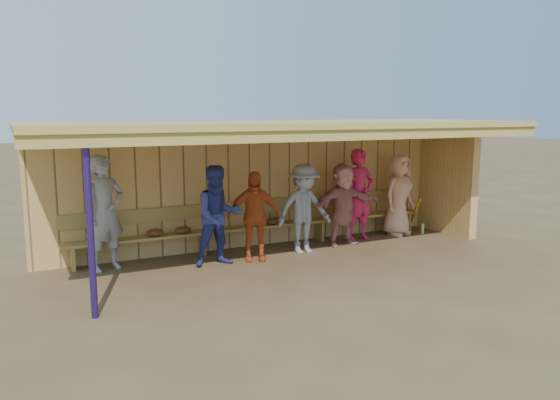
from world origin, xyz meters
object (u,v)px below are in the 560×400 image
object	(u,v)px
player_g	(359,195)
player_a	(105,213)
bench	(263,220)
player_d	(254,216)
player_e	(304,209)
player_h	(398,195)
player_c	(219,216)
player_f	(343,204)

from	to	relation	value
player_g	player_a	bearing A→B (deg)	174.13
bench	player_g	bearing A→B (deg)	-11.23
player_d	player_e	size ratio (longest dim) A/B	0.95
player_h	player_e	bearing A→B (deg)	171.58
player_c	player_f	xyz separation A→B (m)	(2.74, 0.24, -0.05)
player_g	player_h	xyz separation A→B (m)	(1.04, 0.01, -0.07)
bench	player_c	bearing A→B (deg)	-145.14
player_e	player_g	distance (m)	1.60
player_f	player_g	distance (m)	0.61
player_a	player_e	bearing A→B (deg)	-29.32
player_c	player_e	xyz separation A→B (m)	(1.75, 0.08, -0.03)
player_c	player_g	size ratio (longest dim) A/B	0.92
player_g	bench	bearing A→B (deg)	164.01
player_g	player_h	bearing A→B (deg)	-4.02
player_c	bench	xyz separation A→B (m)	(1.26, 0.87, -0.35)
player_a	bench	xyz separation A→B (m)	(3.08, 0.31, -0.46)
player_c	player_d	bearing A→B (deg)	2.67
player_c	player_g	xyz separation A→B (m)	(3.29, 0.47, 0.08)
player_a	player_c	bearing A→B (deg)	-38.83
player_c	player_e	distance (m)	1.75
player_e	player_h	bearing A→B (deg)	11.04
player_e	player_f	bearing A→B (deg)	11.65
player_f	player_h	world-z (taller)	player_h
player_f	bench	distance (m)	1.64
player_f	player_a	bearing A→B (deg)	170.71
player_a	player_g	bearing A→B (deg)	-22.57
player_d	player_h	bearing A→B (deg)	26.57
player_g	bench	world-z (taller)	player_g
player_c	player_f	world-z (taller)	player_c
player_c	player_d	xyz separation A→B (m)	(0.68, 0.01, -0.07)
player_a	player_h	size ratio (longest dim) A/B	1.11
player_a	bench	distance (m)	3.12
player_a	player_f	bearing A→B (deg)	-25.53
player_d	player_f	bearing A→B (deg)	25.65
player_a	player_h	distance (m)	6.15
player_g	player_h	world-z (taller)	player_g
player_g	player_h	size ratio (longest dim) A/B	1.08
player_f	player_d	bearing A→B (deg)	-178.78
player_c	player_g	distance (m)	3.33
player_f	bench	bearing A→B (deg)	151.84
player_d	player_h	distance (m)	3.68
player_a	player_e	size ratio (longest dim) A/B	1.15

